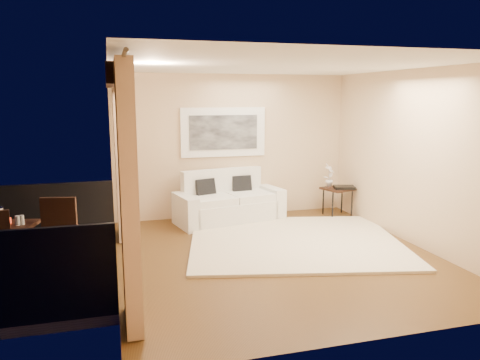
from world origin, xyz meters
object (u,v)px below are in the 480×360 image
object	(u,v)px
side_table	(338,191)
bistro_table	(7,232)
balcony_chair_far	(62,228)
sofa	(228,203)
orchid	(329,175)

from	to	relation	value
side_table	bistro_table	distance (m)	5.77
side_table	bistro_table	world-z (taller)	bistro_table
side_table	balcony_chair_far	xyz separation A→B (m)	(-4.84, -1.72, 0.11)
sofa	bistro_table	bearing A→B (deg)	-160.52
orchid	bistro_table	size ratio (longest dim) A/B	0.64
sofa	balcony_chair_far	size ratio (longest dim) A/B	2.03
sofa	balcony_chair_far	xyz separation A→B (m)	(-2.71, -1.93, 0.27)
balcony_chair_far	side_table	bearing A→B (deg)	-147.88
side_table	orchid	bearing A→B (deg)	132.53
sofa	side_table	distance (m)	2.15
sofa	bistro_table	xyz separation A→B (m)	(-3.33, -2.04, 0.30)
side_table	orchid	xyz separation A→B (m)	(-0.12, 0.14, 0.29)
side_table	sofa	bearing A→B (deg)	174.33
sofa	orchid	world-z (taller)	orchid
side_table	orchid	size ratio (longest dim) A/B	1.38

